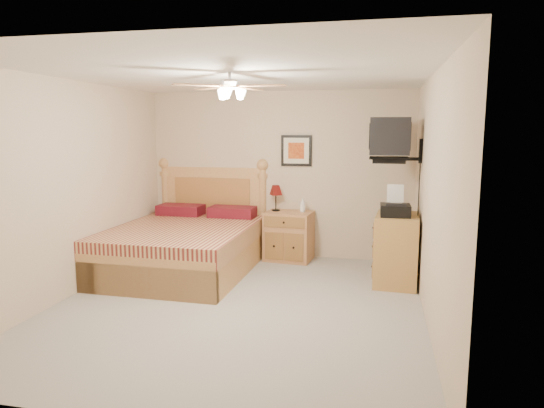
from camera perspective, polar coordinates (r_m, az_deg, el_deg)
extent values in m
plane|color=gray|center=(5.51, -4.03, -11.80)|extent=(4.50, 4.50, 0.00)
cube|color=white|center=(5.19, -4.33, 15.01)|extent=(4.00, 4.50, 0.04)
cube|color=#CAB295|center=(7.37, 0.82, 3.45)|extent=(4.00, 0.04, 2.50)
cube|color=#CAB295|center=(3.15, -15.96, -4.11)|extent=(4.00, 0.04, 2.50)
cube|color=#CAB295|center=(6.08, -22.56, 1.64)|extent=(0.04, 4.50, 2.50)
cube|color=#CAB295|center=(5.02, 18.29, 0.50)|extent=(0.04, 4.50, 2.50)
cube|color=#AC6C39|center=(7.23, 2.00, -3.77)|extent=(0.72, 0.57, 0.73)
imported|color=white|center=(7.14, 3.62, -0.11)|extent=(0.10, 0.10, 0.21)
cube|color=black|center=(7.28, 2.89, 6.29)|extent=(0.46, 0.04, 0.46)
cube|color=#B0783F|center=(6.32, 14.42, -5.19)|extent=(0.56, 0.78, 0.88)
imported|color=#BEAC96|center=(6.44, 13.96, -0.79)|extent=(0.25, 0.30, 0.03)
imported|color=gray|center=(6.45, 14.26, -0.58)|extent=(0.24, 0.30, 0.02)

